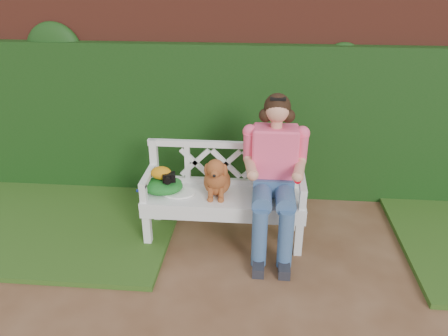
{
  "coord_description": "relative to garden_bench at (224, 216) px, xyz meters",
  "views": [
    {
      "loc": [
        -0.27,
        -2.83,
        2.44
      ],
      "look_at": [
        -0.59,
        0.74,
        0.75
      ],
      "focal_mm": 35.0,
      "sensor_mm": 36.0,
      "label": 1
    }
  ],
  "objects": [
    {
      "name": "ivy_hedge",
      "position": [
        0.59,
        0.94,
        0.61
      ],
      "size": [
        10.0,
        0.18,
        1.7
      ],
      "primitive_type": "cube",
      "color": "#11360E",
      "rests_on": "ground"
    },
    {
      "name": "green_bag",
      "position": [
        -0.58,
        -0.01,
        0.31
      ],
      "size": [
        0.4,
        0.32,
        0.13
      ],
      "primitive_type": null,
      "rotation": [
        0.0,
        0.0,
        0.05
      ],
      "color": "#2E762E",
      "rests_on": "garden_bench"
    },
    {
      "name": "seated_woman",
      "position": [
        0.45,
        -0.02,
        0.48
      ],
      "size": [
        0.64,
        0.84,
        1.44
      ],
      "primitive_type": null,
      "rotation": [
        0.0,
        0.0,
        0.04
      ],
      "color": "#CE3836",
      "rests_on": "ground"
    },
    {
      "name": "tennis_racket",
      "position": [
        -0.45,
        -0.03,
        0.25
      ],
      "size": [
        0.59,
        0.25,
        0.03
      ],
      "primitive_type": null,
      "rotation": [
        0.0,
        0.0,
        0.01
      ],
      "color": "white",
      "rests_on": "garden_bench"
    },
    {
      "name": "ground",
      "position": [
        0.59,
        -0.74,
        -0.24
      ],
      "size": [
        60.0,
        60.0,
        0.0
      ],
      "primitive_type": "plane",
      "color": "#56331E"
    },
    {
      "name": "brick_wall",
      "position": [
        0.59,
        1.16,
        0.86
      ],
      "size": [
        10.0,
        0.3,
        2.2
      ],
      "primitive_type": "cube",
      "color": "brown",
      "rests_on": "ground"
    },
    {
      "name": "camera_item",
      "position": [
        -0.51,
        -0.04,
        0.41
      ],
      "size": [
        0.13,
        0.11,
        0.08
      ],
      "primitive_type": "cube",
      "rotation": [
        0.0,
        0.0,
        0.24
      ],
      "color": "black",
      "rests_on": "green_bag"
    },
    {
      "name": "dog",
      "position": [
        -0.06,
        -0.02,
        0.44
      ],
      "size": [
        0.38,
        0.44,
        0.41
      ],
      "primitive_type": null,
      "rotation": [
        0.0,
        0.0,
        0.34
      ],
      "color": "brown",
      "rests_on": "garden_bench"
    },
    {
      "name": "garden_bench",
      "position": [
        0.0,
        0.0,
        0.0
      ],
      "size": [
        1.59,
        0.64,
        0.48
      ],
      "primitive_type": null,
      "rotation": [
        0.0,
        0.0,
        -0.02
      ],
      "color": "white",
      "rests_on": "ground"
    },
    {
      "name": "grass_left",
      "position": [
        -1.81,
        0.16,
        -0.21
      ],
      "size": [
        2.6,
        2.0,
        0.05
      ],
      "primitive_type": "cube",
      "color": "#2E581D",
      "rests_on": "ground"
    },
    {
      "name": "baseball_glove",
      "position": [
        -0.59,
        0.0,
        0.43
      ],
      "size": [
        0.22,
        0.18,
        0.12
      ],
      "primitive_type": "ellipsoid",
      "rotation": [
        0.0,
        0.0,
        -0.19
      ],
      "color": "#C27A0D",
      "rests_on": "green_bag"
    }
  ]
}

